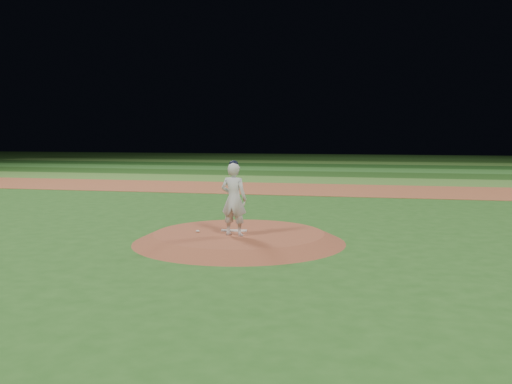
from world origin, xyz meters
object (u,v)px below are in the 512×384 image
at_px(rosin_bag, 198,231).
at_px(pitcher_on_mound, 234,199).
at_px(pitchers_mound, 239,237).
at_px(pitching_rubber, 234,231).

height_order(rosin_bag, pitcher_on_mound, pitcher_on_mound).
xyz_separation_m(pitchers_mound, pitcher_on_mound, (-0.02, -0.45, 1.05)).
bearing_deg(pitchers_mound, rosin_bag, -168.91).
height_order(pitching_rubber, pitcher_on_mound, pitcher_on_mound).
height_order(pitchers_mound, rosin_bag, rosin_bag).
relative_size(pitchers_mound, pitching_rubber, 8.16).
bearing_deg(rosin_bag, pitchers_mound, 11.09).
relative_size(pitching_rubber, rosin_bag, 6.41).
bearing_deg(pitching_rubber, pitcher_on_mound, -82.49).
xyz_separation_m(pitching_rubber, pitcher_on_mound, (0.16, -0.60, 0.91)).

